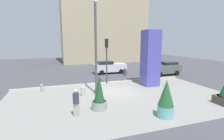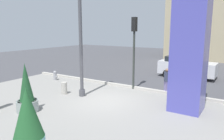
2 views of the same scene
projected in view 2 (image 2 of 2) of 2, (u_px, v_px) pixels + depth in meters
ground_plane at (137, 85)px, 15.47m from camera, size 60.00×60.00×0.00m
plaza_pavement at (83, 112)px, 10.51m from camera, size 18.00×10.00×0.02m
curb_strip at (132, 87)px, 14.73m from camera, size 18.00×0.24×0.16m
lamp_post at (80, 33)px, 12.32m from camera, size 0.44×0.44×7.70m
art_pillar_blue at (189, 55)px, 10.30m from camera, size 1.50×1.50×5.54m
potted_plant_by_pillar at (28, 124)px, 6.57m from camera, size 0.94×0.94×2.28m
potted_plant_mid_plaza at (27, 92)px, 10.40m from camera, size 1.02×1.02×2.39m
fire_hydrant at (55, 76)px, 17.01m from camera, size 0.36×0.26×0.75m
concrete_bollard at (64, 88)px, 13.37m from camera, size 0.36×0.36×0.75m
traffic_light_far_side at (134, 42)px, 14.00m from camera, size 0.28×0.42×4.71m
car_curb_west at (186, 67)px, 17.93m from camera, size 4.49×1.99×1.74m
pedestrian_crossing at (167, 80)px, 13.48m from camera, size 0.50×0.50×1.57m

